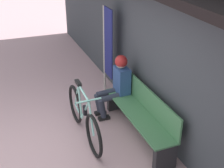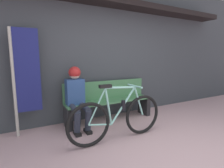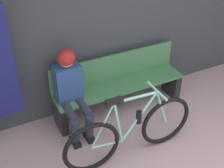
# 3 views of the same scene
# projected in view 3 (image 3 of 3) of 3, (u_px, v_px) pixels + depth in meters

# --- Properties ---
(park_bench_near) EXTENTS (1.94, 0.42, 0.85)m
(park_bench_near) POSITION_uv_depth(u_px,v_px,m) (118.00, 85.00, 4.53)
(park_bench_near) COLOR #477F51
(park_bench_near) RESTS_ON ground_plane
(bicycle) EXTENTS (1.73, 0.40, 0.95)m
(bicycle) POSITION_uv_depth(u_px,v_px,m) (131.00, 132.00, 3.75)
(bicycle) COLOR black
(bicycle) RESTS_ON ground_plane
(person_seated) EXTENTS (0.34, 0.63, 1.20)m
(person_seated) POSITION_uv_depth(u_px,v_px,m) (71.00, 87.00, 4.01)
(person_seated) COLOR #2D3342
(person_seated) RESTS_ON ground_plane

